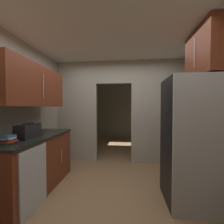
% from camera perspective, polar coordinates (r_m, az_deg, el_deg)
% --- Properties ---
extents(ground, '(20.00, 20.00, 0.00)m').
position_cam_1_polar(ground, '(2.63, -0.54, -30.19)').
color(ground, '#93704C').
extents(kitchen_overhead_slab, '(3.61, 7.25, 0.06)m').
position_cam_1_polar(kitchen_overhead_slab, '(2.98, 0.65, 25.82)').
color(kitchen_overhead_slab, silver).
extents(kitchen_partition, '(3.21, 0.12, 2.58)m').
position_cam_1_polar(kitchen_partition, '(3.85, 2.71, 1.39)').
color(kitchen_partition, '#ADA899').
rests_on(kitchen_partition, ground).
extents(adjoining_room_shell, '(3.21, 3.12, 2.58)m').
position_cam_1_polar(adjoining_room_shell, '(5.92, 3.62, 0.72)').
color(adjoining_room_shell, gray).
rests_on(adjoining_room_shell, ground).
extents(refrigerator, '(0.75, 0.75, 1.82)m').
position_cam_1_polar(refrigerator, '(2.49, 28.33, -9.70)').
color(refrigerator, black).
rests_on(refrigerator, ground).
extents(lower_cabinet_run, '(0.63, 1.64, 0.93)m').
position_cam_1_polar(lower_cabinet_run, '(2.92, -27.62, -17.01)').
color(lower_cabinet_run, maroon).
rests_on(lower_cabinet_run, ground).
extents(dishwasher, '(0.02, 0.56, 0.87)m').
position_cam_1_polar(dishwasher, '(2.42, -27.64, -21.87)').
color(dishwasher, '#B7BABC').
rests_on(dishwasher, ground).
extents(upper_cabinet_counterside, '(0.36, 1.47, 0.67)m').
position_cam_1_polar(upper_cabinet_counterside, '(2.79, -27.99, 8.73)').
color(upper_cabinet_counterside, maroon).
extents(upper_cabinet_fridgeside, '(0.36, 0.83, 0.71)m').
position_cam_1_polar(upper_cabinet_fridgeside, '(2.75, 32.66, 18.56)').
color(upper_cabinet_fridgeside, maroon).
extents(boombox, '(0.20, 0.40, 0.24)m').
position_cam_1_polar(boombox, '(2.64, -29.41, -6.39)').
color(boombox, black).
rests_on(boombox, lower_cabinet_run).
extents(book_stack, '(0.15, 0.18, 0.11)m').
position_cam_1_polar(book_stack, '(2.35, -34.68, -8.68)').
color(book_stack, '#388C47').
rests_on(book_stack, lower_cabinet_run).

